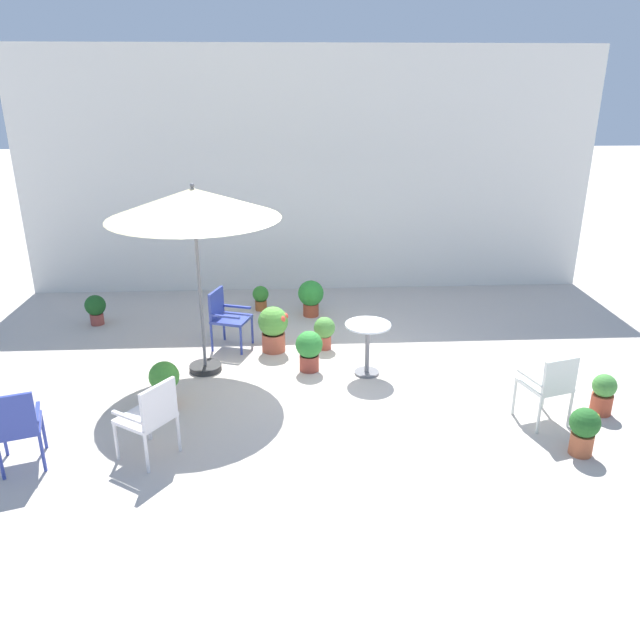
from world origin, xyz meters
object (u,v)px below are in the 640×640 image
Objects in this scene: potted_plant_0 at (584,429)px; potted_plant_4 at (324,331)px; patio_chair_1 at (17,424)px; potted_plant_1 at (309,349)px; cafe_table_0 at (368,340)px; patio_umbrella_0 at (193,205)px; patio_chair_2 at (550,383)px; potted_plant_5 at (261,297)px; potted_plant_7 at (311,296)px; patio_chair_3 at (226,315)px; potted_plant_8 at (165,381)px; potted_plant_2 at (96,308)px; potted_plant_3 at (603,393)px; potted_plant_6 at (273,327)px; patio_chair_0 at (151,414)px.

potted_plant_0 is 1.10× the size of potted_plant_4.
potted_plant_1 is at bearing 35.29° from patio_chair_1.
patio_umbrella_0 is at bearing 174.12° from cafe_table_0.
potted_plant_1 is at bearing 149.44° from patio_chair_2.
potted_plant_5 is 0.92m from potted_plant_7.
potted_plant_4 is at bearing -84.11° from potted_plant_7.
patio_chair_3 is at bearing -105.99° from potted_plant_5.
potted_plant_4 reaches higher than potted_plant_5.
potted_plant_8 is at bearing -110.01° from patio_umbrella_0.
potted_plant_0 is (5.84, -0.07, -0.21)m from patio_chair_1.
potted_plant_2 is (-0.38, 4.04, -0.23)m from patio_chair_1.
patio_chair_1 is 6.51m from potted_plant_3.
patio_chair_3 is at bearing 147.65° from patio_chair_2.
potted_plant_8 is at bearing -107.32° from potted_plant_5.
potted_plant_1 is at bearing -2.86° from patio_umbrella_0.
potted_plant_1 is 0.97× the size of potted_plant_8.
potted_plant_1 is 0.84× the size of potted_plant_6.
patio_chair_2 reaches higher than potted_plant_3.
patio_chair_2 is (1.90, -1.42, 0.03)m from cafe_table_0.
potted_plant_5 is (-3.56, 4.64, -0.06)m from potted_plant_0.
potted_plant_6 reaches higher than potted_plant_0.
cafe_table_0 is 1.47× the size of potted_plant_2.
potted_plant_8 is at bearing 171.51° from patio_chair_2.
potted_plant_6 is at bearing 51.00° from potted_plant_8.
potted_plant_2 is (-4.18, 2.06, -0.22)m from cafe_table_0.
potted_plant_3 is at bearing -33.36° from potted_plant_4.
potted_plant_4 is at bearing 120.82° from cafe_table_0.
cafe_table_0 is 1.53m from potted_plant_6.
patio_chair_2 reaches higher than potted_plant_0.
potted_plant_6 is at bearing -81.89° from potted_plant_5.
potted_plant_1 is 2.11m from potted_plant_7.
patio_umbrella_0 is 5.95× the size of potted_plant_5.
potted_plant_1 reaches higher than potted_plant_0.
patio_chair_1 is (-1.30, -0.11, -0.01)m from patio_chair_0.
potted_plant_7 is at bearing 86.97° from potted_plant_1.
potted_plant_7 is at bearing 3.28° from potted_plant_2.
patio_chair_3 is (-1.97, 1.03, 0.01)m from cafe_table_0.
patio_chair_0 reaches higher than potted_plant_2.
patio_chair_3 is 1.63× the size of potted_plant_0.
potted_plant_8 is at bearing 44.81° from patio_chair_1.
potted_plant_1 reaches higher than potted_plant_4.
patio_chair_1 reaches higher than potted_plant_6.
potted_plant_3 is 1.03× the size of potted_plant_4.
patio_chair_1 is at bearing -174.41° from patio_chair_2.
patio_umbrella_0 is 3.25m from patio_chair_1.
potted_plant_7 is at bearing 57.83° from potted_plant_8.
potted_plant_6 is at bearing -113.08° from potted_plant_7.
patio_chair_2 is at bearing 5.82° from patio_chair_0.
potted_plant_2 is 7.59m from potted_plant_3.
potted_plant_4 is 2.62m from potted_plant_8.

